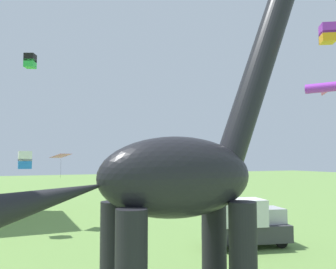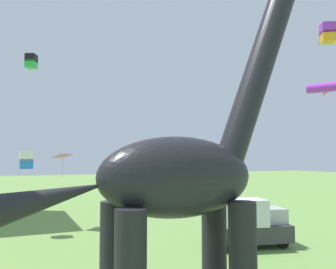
{
  "view_description": "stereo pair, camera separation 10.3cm",
  "coord_description": "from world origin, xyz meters",
  "views": [
    {
      "loc": [
        -5.0,
        -7.29,
        5.89
      ],
      "look_at": [
        0.89,
        5.66,
        6.88
      ],
      "focal_mm": 36.69,
      "sensor_mm": 36.0,
      "label": 1
    },
    {
      "loc": [
        -4.91,
        -7.33,
        5.89
      ],
      "look_at": [
        0.89,
        5.66,
        6.88
      ],
      "focal_mm": 36.69,
      "sensor_mm": 36.0,
      "label": 2
    }
  ],
  "objects": [
    {
      "name": "dinosaur_sculpture",
      "position": [
        0.41,
        3.87,
        5.22
      ],
      "size": [
        13.8,
        2.92,
        14.42
      ],
      "rotation": [
        0.0,
        0.0,
        -0.23
      ],
      "color": "black",
      "rests_on": "ground_plane"
    },
    {
      "name": "parked_box_truck",
      "position": [
        9.22,
        11.62,
        1.65
      ],
      "size": [
        5.94,
        3.39,
        3.2
      ],
      "rotation": [
        0.0,
        0.0,
        -0.24
      ],
      "color": "#38383D",
      "rests_on": "ground_plane"
    },
    {
      "name": "kite_mid_right",
      "position": [
        -1.16,
        23.35,
        6.1
      ],
      "size": [
        2.02,
        2.0,
        2.07
      ],
      "color": "pink"
    },
    {
      "name": "kite_high_right",
      "position": [
        -4.08,
        21.48,
        5.76
      ],
      "size": [
        0.98,
        0.98,
        1.36
      ],
      "color": "white"
    },
    {
      "name": "kite_near_low",
      "position": [
        6.48,
        2.36,
        10.92
      ],
      "size": [
        0.74,
        0.74,
        0.77
      ],
      "color": "purple"
    },
    {
      "name": "kite_high_left",
      "position": [
        14.99,
        9.95,
        10.84
      ],
      "size": [
        2.49,
        2.36,
        0.7
      ],
      "color": "purple"
    },
    {
      "name": "kite_near_high",
      "position": [
        -4.19,
        14.08,
        11.6
      ],
      "size": [
        0.76,
        0.76,
        0.82
      ],
      "color": "black"
    }
  ]
}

